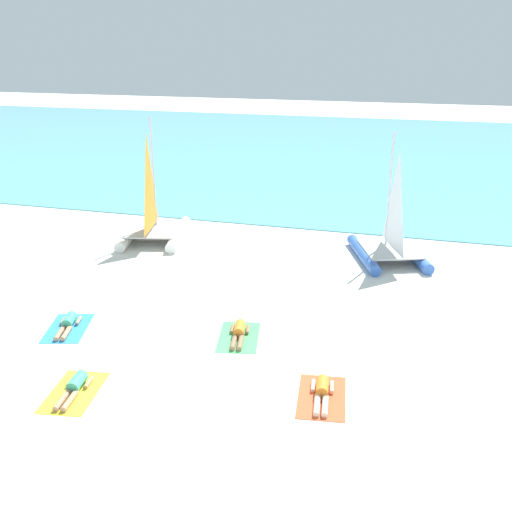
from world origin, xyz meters
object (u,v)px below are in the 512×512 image
Objects in this scene: sunbather_center_right at (239,332)px; sunbather_rightmost at (322,391)px; sailboat_white at (154,222)px; towel_center_right at (239,337)px; towel_rightmost at (322,397)px; sunbather_leftmost at (68,323)px; sailboat_blue at (390,242)px; towel_center_left at (74,392)px; towel_leftmost at (68,328)px; sunbather_center_left at (75,386)px.

sunbather_rightmost is at bearing -52.19° from sunbather_center_right.
sailboat_white reaches higher than sunbather_center_right.
towel_rightmost is at bearing -40.11° from towel_center_right.
sunbather_rightmost is at bearing -27.88° from sunbather_leftmost.
towel_center_left is (-6.34, -11.35, -0.70)m from sailboat_blue.
towel_rightmost is 0.14m from sunbather_rightmost.
towel_leftmost is 1.00× the size of towel_center_right.
sailboat_blue reaches higher than sunbather_rightmost.
towel_center_right is at bearing 9.86° from towel_leftmost.
sailboat_blue is at bearing -12.15° from sailboat_white.
sunbather_leftmost reaches higher than towel_leftmost.
towel_leftmost is at bearing 178.50° from sunbather_center_right.
sailboat_blue is at bearing 60.79° from towel_center_left.
towel_center_right is 1.21× the size of sunbather_rightmost.
sunbather_rightmost is at bearing -61.11° from sailboat_white.
sailboat_blue is 8.37m from towel_center_right.
towel_center_left is at bearing -127.24° from towel_center_right.
towel_center_left is at bearing -138.77° from sunbather_center_right.
towel_center_left is 4.77m from sunbather_center_right.
sailboat_blue is 3.02× the size of sunbather_rightmost.
sailboat_white reaches higher than towel_center_left.
sunbather_center_left and sunbather_rightmost have the same top height.
sunbather_leftmost reaches higher than towel_center_right.
towel_leftmost is 1.21× the size of sunbather_center_left.
sailboat_white is 9.47m from sunbather_center_right.
towel_center_right and towel_rightmost have the same top height.
sailboat_white reaches higher than sunbather_rightmost.
sailboat_white is 2.61× the size of towel_center_right.
sailboat_blue is (9.51, 0.23, -0.03)m from sailboat_white.
sailboat_white is at bearing 105.87° from towel_center_left.
sailboat_white is 2.61× the size of towel_rightmost.
sailboat_blue is at bearing 85.93° from towel_rightmost.
sailboat_white is at bearing 80.86° from sunbather_leftmost.
towel_leftmost is 1.00× the size of towel_center_left.
sailboat_blue is 2.49× the size of towel_leftmost.
towel_center_right is (-3.48, -7.58, -0.70)m from sailboat_blue.
sailboat_white is 2.61× the size of towel_center_left.
sailboat_blue is 8.31m from sunbather_center_right.
sailboat_blue is 3.07× the size of sunbather_leftmost.
sunbather_center_right is (-0.01, 0.07, 0.13)m from towel_center_right.
towel_center_left is at bearing -87.64° from sailboat_white.
towel_leftmost is at bearing 161.34° from sunbather_rightmost.
sunbather_rightmost reaches higher than towel_center_right.
towel_rightmost is at bearing -10.98° from towel_leftmost.
sailboat_blue is at bearing 65.34° from towel_center_right.
sunbather_center_right is (-3.49, -7.52, -0.57)m from sailboat_blue.
sunbather_leftmost is (-8.39, -8.37, -0.57)m from sailboat_blue.
sunbather_leftmost is 3.55m from sunbather_center_left.
sunbather_center_left is 0.82× the size of towel_rightmost.
towel_center_left is 0.14m from sunbather_center_left.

